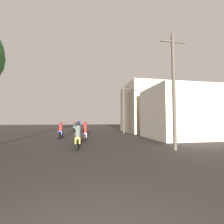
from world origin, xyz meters
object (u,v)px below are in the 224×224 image
motorcycle_orange (79,128)px  utility_pole_far (124,108)px  motorcycle_yellow (78,137)px  utility_pole_near (174,88)px  motorcycle_silver (85,133)px  motorcycle_blue (61,132)px  building_right_far (140,109)px  motorcycle_green (74,127)px  building_right_near (178,113)px

motorcycle_orange → utility_pole_far: bearing=-6.3°
motorcycle_yellow → utility_pole_near: utility_pole_near is taller
motorcycle_silver → motorcycle_orange: 7.54m
motorcycle_yellow → motorcycle_orange: (-0.34, 10.78, 0.01)m
motorcycle_silver → motorcycle_blue: 3.25m
building_right_far → motorcycle_orange: bearing=-177.1°
motorcycle_silver → motorcycle_blue: size_ratio=0.92×
motorcycle_blue → motorcycle_silver: bearing=-42.0°
motorcycle_silver → motorcycle_green: (-1.62, 10.86, -0.00)m
motorcycle_orange → motorcycle_green: 3.47m
motorcycle_blue → motorcycle_green: (0.67, 8.54, 0.01)m
utility_pole_far → motorcycle_green: bearing=143.6°
motorcycle_orange → utility_pole_near: size_ratio=0.28×
motorcycle_orange → utility_pole_far: (5.65, -1.44, 2.66)m
motorcycle_yellow → motorcycle_green: (-1.20, 14.14, -0.01)m
motorcycle_blue → building_right_far: bearing=32.5°
building_right_far → utility_pole_far: (-2.95, -1.88, -0.08)m
motorcycle_orange → building_right_near: building_right_near is taller
motorcycle_blue → building_right_far: (10.12, 5.63, 2.78)m
building_right_near → utility_pole_far: utility_pole_far is taller
utility_pole_near → utility_pole_far: bearing=90.8°
motorcycle_green → utility_pole_near: bearing=-74.5°
motorcycle_silver → motorcycle_green: bearing=104.7°
building_right_near → utility_pole_near: size_ratio=0.83×
building_right_near → utility_pole_far: bearing=123.9°
motorcycle_orange → motorcycle_yellow: bearing=-80.2°
motorcycle_green → building_right_near: bearing=-52.9°
motorcycle_orange → building_right_near: 12.07m
motorcycle_yellow → utility_pole_near: size_ratio=0.30×
building_right_near → motorcycle_silver: bearing=-178.1°
motorcycle_blue → utility_pole_far: size_ratio=0.33×
motorcycle_yellow → building_right_far: bearing=47.9°
building_right_far → motorcycle_yellow: bearing=-126.3°
motorcycle_green → utility_pole_near: 17.34m
motorcycle_yellow → building_right_far: size_ratio=0.28×
building_right_far → utility_pole_far: size_ratio=1.15×
motorcycle_orange → motorcycle_blue: bearing=-98.5°
motorcycle_green → motorcycle_blue: bearing=-101.9°
utility_pole_near → motorcycle_blue: bearing=135.5°
motorcycle_yellow → motorcycle_green: 14.19m
motorcycle_green → utility_pole_far: 8.52m
utility_pole_far → utility_pole_near: bearing=-89.2°
building_right_far → utility_pole_near: bearing=-102.3°
motorcycle_orange → building_right_far: 9.03m
motorcycle_blue → building_right_far: 11.91m
building_right_near → building_right_far: (-0.92, 7.65, 1.02)m
building_right_far → utility_pole_far: building_right_far is taller
motorcycle_green → building_right_far: bearing=-24.5°
motorcycle_yellow → motorcycle_blue: motorcycle_yellow is taller
motorcycle_green → building_right_near: size_ratio=0.34×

